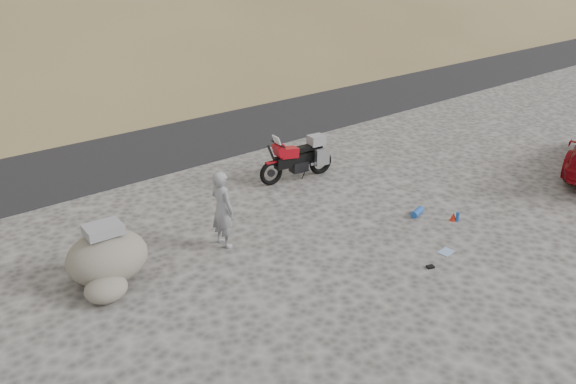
% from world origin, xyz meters
% --- Properties ---
extents(ground, '(140.00, 140.00, 0.00)m').
position_xyz_m(ground, '(0.00, 0.00, 0.00)').
color(ground, '#413E3C').
rests_on(ground, ground).
extents(road, '(120.00, 7.00, 0.05)m').
position_xyz_m(road, '(0.00, 9.00, 0.00)').
color(road, black).
rests_on(road, ground).
extents(motorcycle, '(2.24, 0.82, 1.33)m').
position_xyz_m(motorcycle, '(1.36, 3.00, 0.57)').
color(motorcycle, black).
rests_on(motorcycle, ground).
extents(man, '(0.44, 0.63, 1.65)m').
position_xyz_m(man, '(-2.23, 1.24, 0.00)').
color(man, gray).
rests_on(man, ground).
extents(boulder, '(1.79, 1.63, 1.16)m').
position_xyz_m(boulder, '(-4.63, 1.46, 0.51)').
color(boulder, '#615C53').
rests_on(boulder, ground).
extents(small_rock, '(0.83, 0.76, 0.46)m').
position_xyz_m(small_rock, '(-4.93, 0.88, 0.23)').
color(small_rock, '#615C53').
rests_on(small_rock, ground).
extents(gear_blue_mat, '(0.43, 0.26, 0.16)m').
position_xyz_m(gear_blue_mat, '(2.00, -0.45, 0.08)').
color(gear_blue_mat, '#1B4CA3').
rests_on(gear_blue_mat, ground).
extents(gear_bottle, '(0.10, 0.10, 0.23)m').
position_xyz_m(gear_bottle, '(2.47, -1.22, 0.11)').
color(gear_bottle, '#1B4CA3').
rests_on(gear_bottle, ground).
extents(gear_funnel, '(0.18, 0.18, 0.20)m').
position_xyz_m(gear_funnel, '(2.42, -1.14, 0.10)').
color(gear_funnel, red).
rests_on(gear_funnel, ground).
extents(gear_glove_a, '(0.17, 0.15, 0.04)m').
position_xyz_m(gear_glove_a, '(0.37, -2.09, 0.02)').
color(gear_glove_a, black).
rests_on(gear_glove_a, ground).
extents(gear_blue_cloth, '(0.34, 0.26, 0.01)m').
position_xyz_m(gear_blue_cloth, '(1.11, -1.92, 0.01)').
color(gear_blue_cloth, '#7B98BE').
rests_on(gear_blue_cloth, ground).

